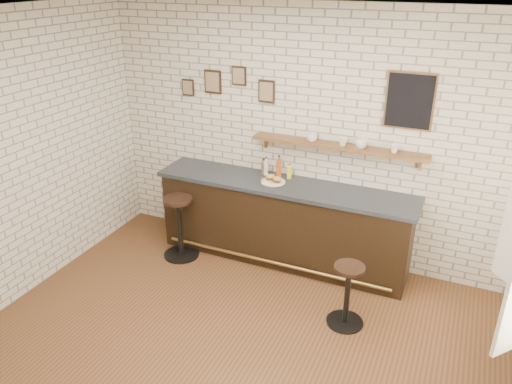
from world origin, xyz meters
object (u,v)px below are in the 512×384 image
at_px(bitters_bottle_amber, 279,168).
at_px(condiment_bottle_yellow, 289,172).
at_px(shelf_cup_b, 343,142).
at_px(shelf_cup_c, 361,143).
at_px(sandwich_plate, 273,182).
at_px(bar_counter, 283,222).
at_px(bitters_bottle_brown, 264,168).
at_px(shelf_cup_a, 312,137).
at_px(bitters_bottle_white, 266,167).
at_px(ciabatta_sandwich, 274,179).
at_px(bar_stool_left, 180,225).
at_px(bar_stool_right, 347,293).
at_px(shelf_cup_d, 395,149).

relative_size(bitters_bottle_amber, condiment_bottle_yellow, 1.47).
relative_size(shelf_cup_b, shelf_cup_c, 0.73).
distance_m(sandwich_plate, bitters_bottle_amber, 0.21).
height_order(bar_counter, condiment_bottle_yellow, condiment_bottle_yellow).
height_order(bitters_bottle_brown, shelf_cup_c, shelf_cup_c).
relative_size(bar_counter, shelf_cup_a, 25.46).
bearing_deg(bitters_bottle_amber, bitters_bottle_white, 180.00).
height_order(ciabatta_sandwich, condiment_bottle_yellow, condiment_bottle_yellow).
bearing_deg(shelf_cup_b, bar_counter, 123.62).
bearing_deg(bitters_bottle_brown, shelf_cup_b, 1.53).
xyz_separation_m(bitters_bottle_white, bar_stool_left, (-0.88, -0.62, -0.68)).
height_order(bitters_bottle_amber, bar_stool_right, bitters_bottle_amber).
relative_size(shelf_cup_c, shelf_cup_d, 1.43).
relative_size(bar_stool_right, shelf_cup_d, 7.08).
xyz_separation_m(bar_counter, sandwich_plate, (-0.13, -0.01, 0.51)).
xyz_separation_m(sandwich_plate, bitters_bottle_white, (-0.17, 0.18, 0.08)).
xyz_separation_m(sandwich_plate, bitters_bottle_brown, (-0.20, 0.18, 0.07)).
distance_m(sandwich_plate, bar_stool_right, 1.60).
height_order(bar_stool_left, shelf_cup_c, shelf_cup_c).
distance_m(condiment_bottle_yellow, bar_stool_right, 1.65).
xyz_separation_m(bitters_bottle_amber, shelf_cup_b, (0.74, 0.03, 0.43)).
distance_m(condiment_bottle_yellow, bar_stool_left, 1.49).
bearing_deg(shelf_cup_d, bar_stool_left, 166.04).
bearing_deg(bar_stool_left, shelf_cup_b, 19.92).
height_order(bar_stool_left, shelf_cup_b, shelf_cup_b).
xyz_separation_m(sandwich_plate, ciabatta_sandwich, (0.01, 0.00, 0.04)).
bearing_deg(shelf_cup_c, bar_counter, 134.42).
height_order(bar_counter, shelf_cup_a, shelf_cup_a).
distance_m(shelf_cup_a, shelf_cup_b, 0.36).
distance_m(bitters_bottle_amber, shelf_cup_b, 0.86).
bearing_deg(ciabatta_sandwich, sandwich_plate, 180.00).
distance_m(condiment_bottle_yellow, shelf_cup_d, 1.26).
distance_m(ciabatta_sandwich, bitters_bottle_amber, 0.20).
xyz_separation_m(bitters_bottle_amber, shelf_cup_c, (0.95, 0.03, 0.43)).
relative_size(bar_stool_left, shelf_cup_a, 6.52).
xyz_separation_m(ciabatta_sandwich, shelf_cup_d, (1.30, 0.21, 0.49)).
height_order(bitters_bottle_brown, shelf_cup_b, shelf_cup_b).
bearing_deg(bitters_bottle_amber, sandwich_plate, -89.40).
height_order(bar_counter, bar_stool_left, bar_counter).
bearing_deg(shelf_cup_d, shelf_cup_b, 150.62).
xyz_separation_m(bitters_bottle_brown, shelf_cup_c, (1.14, 0.03, 0.46)).
bearing_deg(shelf_cup_c, bar_stool_right, -138.21).
bearing_deg(condiment_bottle_yellow, bar_stool_right, -46.06).
height_order(bitters_bottle_white, bitters_bottle_amber, bitters_bottle_amber).
bearing_deg(bitters_bottle_brown, condiment_bottle_yellow, 0.00).
relative_size(shelf_cup_a, shelf_cup_d, 1.27).
relative_size(sandwich_plate, bar_stool_left, 0.35).
xyz_separation_m(ciabatta_sandwich, bar_stool_right, (1.15, -0.88, -0.69)).
bearing_deg(bar_stool_left, bar_counter, 20.78).
bearing_deg(shelf_cup_c, bitters_bottle_amber, 122.05).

